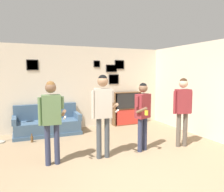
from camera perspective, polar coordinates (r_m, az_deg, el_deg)
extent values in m
plane|color=#937A5B|center=(3.96, 9.44, -21.73)|extent=(20.00, 20.00, 0.00)
cube|color=beige|center=(7.35, -7.88, 2.20)|extent=(8.18, 0.06, 2.70)
cube|color=black|center=(7.45, -4.01, 8.36)|extent=(0.22, 0.02, 0.22)
cube|color=beige|center=(7.44, -3.99, 8.36)|extent=(0.18, 0.01, 0.18)
cube|color=black|center=(7.67, 0.45, 4.41)|extent=(0.37, 0.02, 0.34)
cube|color=gray|center=(7.66, 0.47, 4.41)|extent=(0.32, 0.01, 0.29)
cube|color=black|center=(7.63, -0.14, 7.24)|extent=(0.40, 0.02, 0.25)
cube|color=#B2B2BC|center=(7.63, -0.13, 7.24)|extent=(0.35, 0.01, 0.21)
cube|color=black|center=(7.05, -20.07, 7.63)|extent=(0.34, 0.02, 0.31)
cube|color=gray|center=(7.04, -20.07, 7.63)|extent=(0.30, 0.01, 0.27)
cube|color=black|center=(7.76, 1.95, 8.19)|extent=(0.35, 0.02, 0.31)
cube|color=gray|center=(7.75, 1.97, 8.19)|extent=(0.31, 0.01, 0.27)
cube|color=beige|center=(6.96, 21.00, 1.64)|extent=(0.06, 6.50, 2.70)
cube|color=#3D5670|center=(6.89, -16.41, -9.24)|extent=(1.92, 0.80, 0.10)
cube|color=#3D5670|center=(6.83, -16.46, -7.54)|extent=(1.86, 0.74, 0.32)
cube|color=#3D5670|center=(7.08, -16.86, -3.85)|extent=(1.86, 0.14, 0.46)
cube|color=#3D5670|center=(6.75, -24.19, -5.84)|extent=(0.12, 0.74, 0.18)
cube|color=#3D5670|center=(6.93, -9.08, -5.06)|extent=(0.12, 0.74, 0.18)
cube|color=brown|center=(7.58, 0.42, -3.47)|extent=(0.02, 0.30, 1.16)
cube|color=brown|center=(8.02, 6.99, -2.98)|extent=(0.02, 0.30, 1.16)
cube|color=brown|center=(7.91, 3.33, -3.07)|extent=(1.02, 0.01, 1.16)
cube|color=brown|center=(7.90, 3.77, -7.31)|extent=(0.97, 0.30, 0.02)
cube|color=brown|center=(7.71, 3.83, 0.95)|extent=(0.97, 0.30, 0.02)
cube|color=brown|center=(7.79, 3.80, -3.23)|extent=(0.97, 0.30, 0.02)
cube|color=red|center=(7.83, 3.81, -5.36)|extent=(0.84, 0.26, 0.53)
cube|color=black|center=(7.73, 3.85, -1.13)|extent=(0.84, 0.26, 0.53)
cylinder|color=#2D334C|center=(4.62, -16.46, -12.19)|extent=(0.11, 0.11, 0.83)
cylinder|color=#2D334C|center=(4.63, -14.19, -12.06)|extent=(0.11, 0.11, 0.83)
cube|color=#5B7A4C|center=(4.46, -15.58, -3.45)|extent=(0.37, 0.21, 0.59)
sphere|color=brown|center=(4.41, -15.74, 2.13)|extent=(0.21, 0.21, 0.21)
sphere|color=brown|center=(4.41, -15.76, 2.62)|extent=(0.18, 0.18, 0.18)
cylinder|color=#5B7A4C|center=(4.46, -12.88, -1.69)|extent=(0.07, 0.07, 0.25)
cylinder|color=brown|center=(4.36, -12.56, -4.38)|extent=(0.07, 0.30, 0.19)
cylinder|color=white|center=(4.24, -12.25, -5.55)|extent=(0.04, 0.14, 0.09)
cylinder|color=#5B7A4C|center=(4.45, -18.33, -3.86)|extent=(0.07, 0.07, 0.55)
cylinder|color=#3D4247|center=(4.77, -3.42, -10.98)|extent=(0.11, 0.11, 0.89)
cylinder|color=#3D4247|center=(4.82, -1.32, -10.80)|extent=(0.11, 0.11, 0.89)
cube|color=#BCB2A3|center=(4.63, -2.41, -1.90)|extent=(0.38, 0.23, 0.63)
sphere|color=#997051|center=(4.59, -2.43, 3.87)|extent=(0.23, 0.23, 0.23)
sphere|color=black|center=(4.59, -2.44, 4.37)|extent=(0.19, 0.19, 0.19)
cylinder|color=#BCB2A3|center=(4.67, 0.12, -0.07)|extent=(0.07, 0.07, 0.27)
cylinder|color=#997051|center=(4.56, 0.70, -2.78)|extent=(0.09, 0.33, 0.19)
cylinder|color=white|center=(4.44, 1.32, -3.93)|extent=(0.05, 0.14, 0.09)
cylinder|color=#BCB2A3|center=(4.58, -5.00, -2.27)|extent=(0.07, 0.07, 0.59)
cylinder|color=#2D334C|center=(5.20, 7.34, -10.10)|extent=(0.11, 0.11, 0.79)
cylinder|color=#2D334C|center=(5.34, 8.55, -9.69)|extent=(0.11, 0.11, 0.79)
cube|color=maroon|center=(5.12, 8.06, -2.59)|extent=(0.41, 0.32, 0.56)
sphere|color=brown|center=(5.08, 8.13, 2.06)|extent=(0.20, 0.20, 0.20)
sphere|color=black|center=(5.08, 8.14, 2.46)|extent=(0.17, 0.17, 0.17)
cylinder|color=maroon|center=(5.30, 9.48, -2.59)|extent=(0.07, 0.07, 0.53)
cylinder|color=maroon|center=(4.94, 6.57, -1.47)|extent=(0.07, 0.07, 0.24)
cylinder|color=brown|center=(4.89, 7.75, -3.71)|extent=(0.17, 0.29, 0.18)
cylinder|color=yellow|center=(4.81, 8.98, -4.38)|extent=(0.08, 0.08, 0.10)
cylinder|color=brown|center=(5.74, 16.98, -8.50)|extent=(0.11, 0.11, 0.84)
cylinder|color=brown|center=(5.83, 18.56, -8.34)|extent=(0.11, 0.11, 0.84)
cube|color=maroon|center=(5.65, 18.01, -1.33)|extent=(0.39, 0.27, 0.60)
sphere|color=#D1A889|center=(5.61, 18.16, 3.15)|extent=(0.22, 0.22, 0.22)
sphere|color=#382314|center=(5.61, 18.17, 3.54)|extent=(0.19, 0.19, 0.19)
cylinder|color=maroon|center=(5.76, 19.87, -1.48)|extent=(0.07, 0.07, 0.56)
cylinder|color=maroon|center=(5.55, 16.06, -1.63)|extent=(0.07, 0.07, 0.56)
cylinder|color=brown|center=(6.29, -20.19, -10.54)|extent=(0.07, 0.07, 0.16)
cylinder|color=brown|center=(6.26, -20.22, -9.53)|extent=(0.03, 0.03, 0.07)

